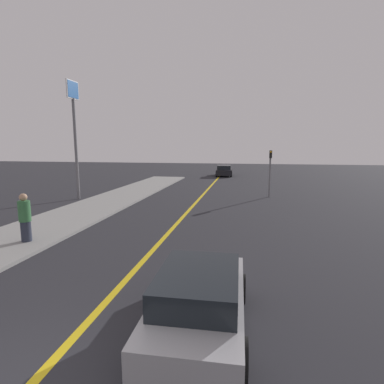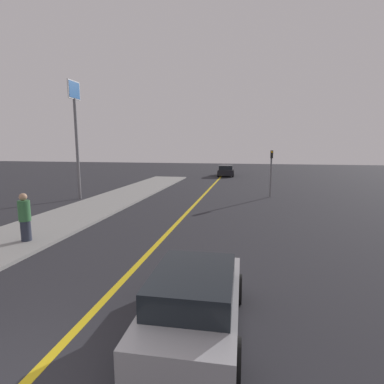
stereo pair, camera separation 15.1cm
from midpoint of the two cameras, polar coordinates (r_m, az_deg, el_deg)
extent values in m
cube|color=gold|center=(22.00, 1.54, -0.93)|extent=(0.20, 60.00, 0.01)
cube|color=gray|center=(21.08, -15.21, -1.51)|extent=(3.73, 30.53, 0.12)
cube|color=#9E9EA3|center=(6.48, 0.79, -20.87)|extent=(1.82, 3.96, 0.65)
cube|color=black|center=(6.04, 0.48, -17.02)|extent=(1.57, 2.19, 0.50)
cylinder|color=black|center=(7.75, -4.16, -17.03)|extent=(0.24, 0.70, 0.70)
cylinder|color=black|center=(7.58, 8.65, -17.74)|extent=(0.24, 0.70, 0.70)
cylinder|color=black|center=(5.75, -10.37, -27.31)|extent=(0.24, 0.70, 0.70)
cylinder|color=black|center=(5.52, 8.40, -29.05)|extent=(0.24, 0.70, 0.70)
cube|color=black|center=(37.52, 6.01, 3.87)|extent=(2.07, 4.17, 0.66)
cube|color=black|center=(37.28, 6.00, 4.72)|extent=(1.74, 2.33, 0.48)
cylinder|color=black|center=(38.82, 4.75, 3.81)|extent=(0.26, 0.72, 0.71)
cylinder|color=black|center=(38.79, 7.33, 3.76)|extent=(0.26, 0.72, 0.71)
cylinder|color=black|center=(36.31, 4.59, 3.46)|extent=(0.26, 0.72, 0.71)
cylinder|color=black|center=(36.28, 7.34, 3.41)|extent=(0.26, 0.72, 0.71)
cylinder|color=#282D3D|center=(13.14, -29.34, -6.52)|extent=(0.37, 0.37, 0.78)
cylinder|color=#336B3D|center=(12.97, -29.60, -3.18)|extent=(0.44, 0.44, 0.78)
sphere|color=tan|center=(12.88, -29.78, -0.87)|extent=(0.28, 0.28, 0.28)
cylinder|color=slate|center=(22.44, 14.40, 3.35)|extent=(0.12, 0.12, 3.39)
cube|color=black|center=(22.17, 14.57, 6.97)|extent=(0.18, 0.18, 0.55)
sphere|color=orange|center=(22.08, 14.61, 7.39)|extent=(0.14, 0.14, 0.14)
cylinder|color=slate|center=(22.30, -21.41, 7.48)|extent=(0.20, 0.20, 6.88)
cube|color=silver|center=(22.60, -22.00, 17.61)|extent=(0.08, 1.35, 1.20)
cube|color=#19519E|center=(22.60, -22.00, 17.61)|extent=(0.12, 1.23, 1.08)
camera|label=1|loc=(0.08, -90.28, -0.04)|focal=28.00mm
camera|label=2|loc=(0.08, 89.72, 0.04)|focal=28.00mm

